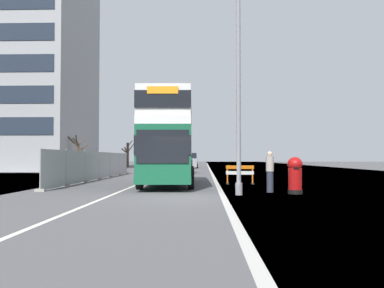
# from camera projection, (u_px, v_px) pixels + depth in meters

# --- Properties ---
(ground) EXTENTS (140.00, 280.00, 0.10)m
(ground) POSITION_uv_depth(u_px,v_px,m) (189.00, 199.00, 15.59)
(ground) COLOR #4C4C4F
(double_decker_bus) EXTENTS (2.97, 10.34, 4.77)m
(double_decker_bus) POSITION_uv_depth(u_px,v_px,m) (169.00, 139.00, 23.00)
(double_decker_bus) COLOR #145638
(double_decker_bus) RESTS_ON ground
(lamppost_foreground) EXTENTS (0.29, 0.70, 9.11)m
(lamppost_foreground) POSITION_uv_depth(u_px,v_px,m) (238.00, 89.00, 16.87)
(lamppost_foreground) COLOR gray
(lamppost_foreground) RESTS_ON ground
(red_pillar_postbox) EXTENTS (0.63, 0.63, 1.55)m
(red_pillar_postbox) POSITION_uv_depth(u_px,v_px,m) (295.00, 174.00, 17.33)
(red_pillar_postbox) COLOR black
(red_pillar_postbox) RESTS_ON ground
(roadworks_barrier) EXTENTS (1.59, 0.47, 1.07)m
(roadworks_barrier) POSITION_uv_depth(u_px,v_px,m) (240.00, 173.00, 23.55)
(roadworks_barrier) COLOR orange
(roadworks_barrier) RESTS_ON ground
(construction_site_fence) EXTENTS (0.44, 20.60, 1.96)m
(construction_site_fence) POSITION_uv_depth(u_px,v_px,m) (99.00, 166.00, 28.60)
(construction_site_fence) COLOR #A8AAAD
(construction_site_fence) RESTS_ON ground
(car_oncoming_near) EXTENTS (2.06, 4.49, 2.17)m
(car_oncoming_near) POSITION_uv_depth(u_px,v_px,m) (182.00, 163.00, 40.53)
(car_oncoming_near) COLOR black
(car_oncoming_near) RESTS_ON ground
(car_receding_mid) EXTENTS (1.94, 4.59, 2.11)m
(car_receding_mid) POSITION_uv_depth(u_px,v_px,m) (161.00, 162.00, 50.06)
(car_receding_mid) COLOR maroon
(car_receding_mid) RESTS_ON ground
(car_receding_far) EXTENTS (1.93, 4.10, 2.18)m
(car_receding_far) POSITION_uv_depth(u_px,v_px,m) (191.00, 161.00, 59.59)
(car_receding_far) COLOR gray
(car_receding_far) RESTS_ON ground
(car_far_side) EXTENTS (1.92, 4.33, 1.93)m
(car_far_side) POSITION_uv_depth(u_px,v_px,m) (175.00, 161.00, 66.30)
(car_far_side) COLOR silver
(car_far_side) RESTS_ON ground
(bare_tree_far_verge_near) EXTENTS (2.33, 2.29, 4.08)m
(bare_tree_far_verge_near) POSITION_uv_depth(u_px,v_px,m) (77.00, 152.00, 46.38)
(bare_tree_far_verge_near) COLOR #4C3D2D
(bare_tree_far_verge_near) RESTS_ON ground
(bare_tree_far_verge_mid) EXTENTS (2.34, 2.68, 4.28)m
(bare_tree_far_verge_mid) POSITION_uv_depth(u_px,v_px,m) (128.00, 154.00, 64.37)
(bare_tree_far_verge_mid) COLOR #4C3D2D
(bare_tree_far_verge_mid) RESTS_ON ground
(pedestrian_at_kerb) EXTENTS (0.34, 0.34, 1.79)m
(pedestrian_at_kerb) POSITION_uv_depth(u_px,v_px,m) (270.00, 172.00, 18.06)
(pedestrian_at_kerb) COLOR #2D3342
(pedestrian_at_kerb) RESTS_ON ground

